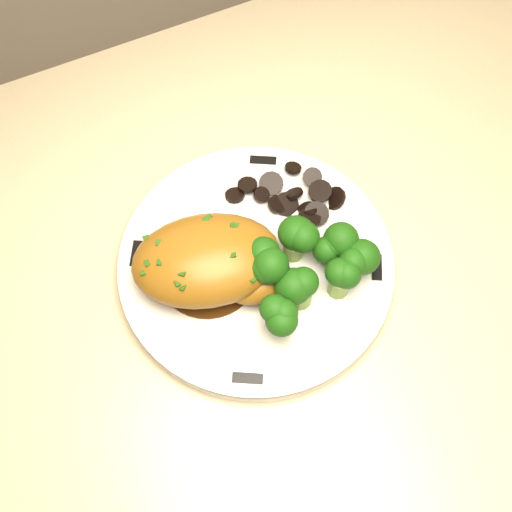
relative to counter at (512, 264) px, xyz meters
name	(u,v)px	position (x,y,z in m)	size (l,w,h in m)	color
counter	(512,264)	(0.00, 0.00, 0.00)	(2.16, 0.71, 1.05)	#513125
plate	(256,265)	(-0.50, -0.01, 0.47)	(0.25, 0.25, 0.02)	silver
rim_accent_0	(263,160)	(-0.45, 0.08, 0.48)	(0.03, 0.01, 0.00)	black
rim_accent_1	(137,254)	(-0.60, 0.04, 0.48)	(0.03, 0.01, 0.00)	black
rim_accent_2	(248,378)	(-0.55, -0.11, 0.48)	(0.03, 0.01, 0.00)	black
rim_accent_3	(377,267)	(-0.40, -0.07, 0.48)	(0.03, 0.01, 0.00)	black
gravy_pool	(208,272)	(-0.54, 0.00, 0.48)	(0.09, 0.09, 0.00)	#3D200B
chicken_breast	(212,262)	(-0.54, -0.01, 0.50)	(0.15, 0.12, 0.05)	#8F5C18
mushroom_pile	(290,203)	(-0.45, 0.03, 0.48)	(0.09, 0.07, 0.03)	black
broccoli_florets	(311,269)	(-0.46, -0.05, 0.50)	(0.11, 0.09, 0.04)	olive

